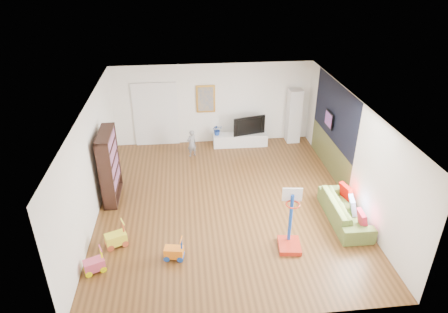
{
  "coord_description": "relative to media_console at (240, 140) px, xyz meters",
  "views": [
    {
      "loc": [
        -0.96,
        -8.66,
        5.97
      ],
      "look_at": [
        0.0,
        0.4,
        1.15
      ],
      "focal_mm": 32.0,
      "sensor_mm": 36.0,
      "label": 1
    }
  ],
  "objects": [
    {
      "name": "ride_on_orange",
      "position": [
        -2.19,
        -5.33,
        0.06
      ],
      "size": [
        0.44,
        0.31,
        0.54
      ],
      "primitive_type": "cube",
      "rotation": [
        0.0,
        0.0,
        -0.17
      ],
      "color": "orange",
      "rests_on": "ground"
    },
    {
      "name": "child",
      "position": [
        -1.64,
        -0.6,
        0.23
      ],
      "size": [
        0.39,
        0.35,
        0.89
      ],
      "primitive_type": "imported",
      "rotation": [
        0.0,
        0.0,
        3.65
      ],
      "color": "gray",
      "rests_on": "ground"
    },
    {
      "name": "ceiling",
      "position": [
        -0.85,
        -3.32,
        2.49
      ],
      "size": [
        6.5,
        7.5,
        0.0
      ],
      "primitive_type": "cube",
      "color": "white",
      "rests_on": "ground"
    },
    {
      "name": "floor",
      "position": [
        -0.85,
        -3.32,
        -0.21
      ],
      "size": [
        6.5,
        7.5,
        0.0
      ],
      "primitive_type": "cube",
      "color": "brown",
      "rests_on": "ground"
    },
    {
      "name": "media_console",
      "position": [
        0.0,
        0.0,
        0.0
      ],
      "size": [
        1.81,
        0.47,
        0.42
      ],
      "primitive_type": "cube",
      "rotation": [
        0.0,
        0.0,
        -0.01
      ],
      "color": "silver",
      "rests_on": "ground"
    },
    {
      "name": "doorway",
      "position": [
        -2.75,
        0.39,
        0.84
      ],
      "size": [
        1.45,
        0.06,
        2.1
      ],
      "primitive_type": "cube",
      "color": "white",
      "rests_on": "ground"
    },
    {
      "name": "ride_on_yellow",
      "position": [
        -3.48,
        -4.77,
        0.09
      ],
      "size": [
        0.53,
        0.43,
        0.61
      ],
      "primitive_type": "cube",
      "rotation": [
        0.0,
        0.0,
        0.39
      ],
      "color": "yellow",
      "rests_on": "ground"
    },
    {
      "name": "basketball_hoop",
      "position": [
        0.36,
        -5.24,
        0.51
      ],
      "size": [
        0.56,
        0.66,
        1.43
      ],
      "primitive_type": "cube",
      "rotation": [
        0.0,
        0.0,
        -0.13
      ],
      "color": "red",
      "rests_on": "ground"
    },
    {
      "name": "pillow_left",
      "position": [
        2.1,
        -4.98,
        0.24
      ],
      "size": [
        0.12,
        0.4,
        0.39
      ],
      "primitive_type": "cube",
      "rotation": [
        0.0,
        0.0,
        -0.05
      ],
      "color": "red",
      "rests_on": "sofa"
    },
    {
      "name": "wall_right",
      "position": [
        2.4,
        -3.32,
        1.14
      ],
      "size": [
        0.0,
        7.5,
        2.7
      ],
      "primitive_type": "cube",
      "color": "silver",
      "rests_on": "ground"
    },
    {
      "name": "tall_cabinet",
      "position": [
        1.83,
        0.16,
        0.71
      ],
      "size": [
        0.43,
        0.43,
        1.84
      ],
      "primitive_type": "cube",
      "rotation": [
        0.0,
        0.0,
        0.01
      ],
      "color": "silver",
      "rests_on": "ground"
    },
    {
      "name": "painting_back",
      "position": [
        -1.1,
        0.39,
        1.34
      ],
      "size": [
        0.62,
        0.06,
        0.92
      ],
      "primitive_type": "cube",
      "color": "gold",
      "rests_on": "wall_back"
    },
    {
      "name": "ride_on_pink",
      "position": [
        -3.82,
        -5.54,
        0.06
      ],
      "size": [
        0.48,
        0.39,
        0.55
      ],
      "primitive_type": "cube",
      "rotation": [
        0.0,
        0.0,
        0.39
      ],
      "color": "#DA4B6C",
      "rests_on": "ground"
    },
    {
      "name": "artwork_right",
      "position": [
        2.32,
        -1.72,
        1.34
      ],
      "size": [
        0.04,
        0.56,
        0.46
      ],
      "primitive_type": "cube",
      "color": "#7F3F8C",
      "rests_on": "wall_right"
    },
    {
      "name": "bookshelf",
      "position": [
        -3.82,
        -2.73,
        0.73
      ],
      "size": [
        0.34,
        1.29,
        1.88
      ],
      "primitive_type": "cube",
      "rotation": [
        0.0,
        0.0,
        0.01
      ],
      "color": "#321C14",
      "rests_on": "ground"
    },
    {
      "name": "wall_left",
      "position": [
        -4.1,
        -3.32,
        1.14
      ],
      "size": [
        0.0,
        7.5,
        2.7
      ],
      "primitive_type": "cube",
      "color": "silver",
      "rests_on": "ground"
    },
    {
      "name": "pillow_center",
      "position": [
        2.1,
        -4.43,
        0.24
      ],
      "size": [
        0.2,
        0.42,
        0.41
      ],
      "primitive_type": "cube",
      "rotation": [
        0.0,
        0.0,
        -0.23
      ],
      "color": "silver",
      "rests_on": "sofa"
    },
    {
      "name": "navy_accent",
      "position": [
        2.38,
        -1.92,
        1.64
      ],
      "size": [
        0.01,
        3.2,
        1.7
      ],
      "primitive_type": "cube",
      "color": "black",
      "rests_on": "wall_right"
    },
    {
      "name": "wall_front",
      "position": [
        -0.85,
        -7.07,
        1.14
      ],
      "size": [
        6.5,
        0.0,
        2.7
      ],
      "primitive_type": "cube",
      "color": "white",
      "rests_on": "ground"
    },
    {
      "name": "vase_plant",
      "position": [
        -0.77,
        0.01,
        0.39
      ],
      "size": [
        0.36,
        0.32,
        0.36
      ],
      "primitive_type": "imported",
      "rotation": [
        0.0,
        0.0,
        0.13
      ],
      "color": "#1B3C94",
      "rests_on": "media_console"
    },
    {
      "name": "wall_back",
      "position": [
        -0.85,
        0.43,
        1.14
      ],
      "size": [
        6.5,
        0.0,
        2.7
      ],
      "primitive_type": "cube",
      "color": "white",
      "rests_on": "ground"
    },
    {
      "name": "pillow_right",
      "position": [
        2.16,
        -3.84,
        0.24
      ],
      "size": [
        0.2,
        0.42,
        0.41
      ],
      "primitive_type": "cube",
      "rotation": [
        0.0,
        0.0,
        0.25
      ],
      "color": "#B80802",
      "rests_on": "sofa"
    },
    {
      "name": "olive_wainscot",
      "position": [
        2.38,
        -1.92,
        0.29
      ],
      "size": [
        0.01,
        3.2,
        1.0
      ],
      "primitive_type": "cube",
      "color": "brown",
      "rests_on": "wall_right"
    },
    {
      "name": "sofa",
      "position": [
        1.95,
        -4.4,
        0.08
      ],
      "size": [
        0.79,
        1.97,
        0.57
      ],
      "primitive_type": "imported",
      "rotation": [
        0.0,
        0.0,
        1.56
      ],
      "color": "olive",
      "rests_on": "ground"
    },
    {
      "name": "tv",
      "position": [
        0.26,
        0.02,
        0.53
      ],
      "size": [
        1.1,
        0.4,
        0.63
      ],
      "primitive_type": "imported",
      "rotation": [
        0.0,
        0.0,
        0.24
      ],
      "color": "black",
      "rests_on": "media_console"
    }
  ]
}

